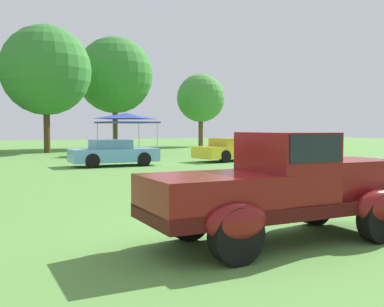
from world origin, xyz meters
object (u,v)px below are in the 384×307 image
(show_car_yellow, at_px, (234,150))
(canopy_tent_left_field, at_px, (127,117))
(show_car_skyblue, at_px, (113,153))
(feature_pickup_truck, at_px, (281,186))

(show_car_yellow, distance_m, canopy_tent_left_field, 8.26)
(show_car_skyblue, relative_size, canopy_tent_left_field, 1.25)
(show_car_skyblue, xyz_separation_m, canopy_tent_left_field, (3.56, 7.33, 1.83))
(show_car_skyblue, relative_size, show_car_yellow, 0.86)
(feature_pickup_truck, xyz_separation_m, canopy_tent_left_field, (6.10, 21.88, 1.56))
(feature_pickup_truck, height_order, show_car_skyblue, feature_pickup_truck)
(show_car_yellow, height_order, canopy_tent_left_field, canopy_tent_left_field)
(show_car_yellow, relative_size, canopy_tent_left_field, 1.45)
(show_car_skyblue, bearing_deg, canopy_tent_left_field, 64.06)
(show_car_skyblue, height_order, canopy_tent_left_field, canopy_tent_left_field)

